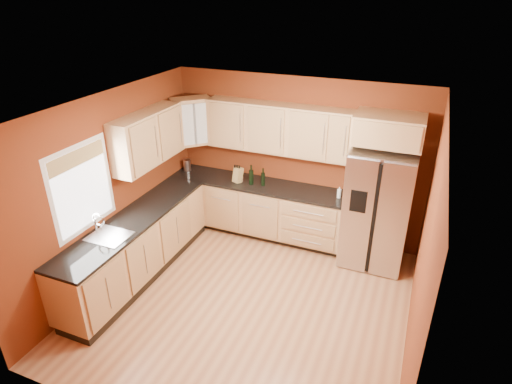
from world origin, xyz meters
TOP-DOWN VIEW (x-y plane):
  - floor at (0.00, 0.00)m, footprint 4.00×4.00m
  - ceiling at (0.00, 0.00)m, footprint 4.00×4.00m
  - wall_back at (0.00, 2.00)m, footprint 4.00×0.04m
  - wall_front at (0.00, -2.00)m, footprint 4.00×0.04m
  - wall_left at (-2.00, 0.00)m, footprint 0.04×4.00m
  - wall_right at (2.00, 0.00)m, footprint 0.04×4.00m
  - base_cabinets_back at (-0.55, 1.70)m, footprint 2.90×0.60m
  - base_cabinets_left at (-1.70, 0.00)m, footprint 0.60×2.80m
  - countertop_back at (-0.55, 1.69)m, footprint 2.90×0.62m
  - countertop_left at (-1.69, 0.00)m, footprint 0.62×2.80m
  - upper_cabinets_back at (-0.25, 1.83)m, footprint 2.30×0.33m
  - upper_cabinets_left at (-1.83, 0.72)m, footprint 0.33×1.35m
  - corner_upper_cabinet at (-1.67, 1.67)m, footprint 0.67×0.67m
  - over_fridge_cabinet at (1.35, 1.70)m, footprint 0.92×0.60m
  - refrigerator at (1.35, 1.62)m, footprint 0.90×0.75m
  - window at (-1.98, -0.50)m, footprint 0.03×0.90m
  - sink_faucet at (-1.69, -0.50)m, footprint 0.50×0.42m
  - canister_left at (-1.85, 1.72)m, footprint 0.15×0.15m
  - canister_right at (-0.84, 1.66)m, footprint 0.14×0.14m
  - wine_bottle_a at (-0.44, 1.66)m, footprint 0.07×0.07m
  - wine_bottle_b at (-0.63, 1.63)m, footprint 0.09×0.09m
  - knife_block at (-0.86, 1.62)m, footprint 0.16×0.15m
  - soap_dispenser at (0.77, 1.68)m, footprint 0.06×0.06m

SIDE VIEW (x-z plane):
  - floor at x=0.00m, z-range 0.00..0.00m
  - base_cabinets_back at x=-0.55m, z-range 0.00..0.88m
  - base_cabinets_left at x=-1.70m, z-range 0.00..0.88m
  - refrigerator at x=1.35m, z-range 0.00..1.78m
  - countertop_back at x=-0.55m, z-range 0.88..0.92m
  - countertop_left at x=-1.69m, z-range 0.88..0.92m
  - soap_dispenser at x=0.77m, z-range 0.92..1.09m
  - canister_right at x=-0.84m, z-range 0.92..1.09m
  - canister_left at x=-1.85m, z-range 0.92..1.12m
  - knife_block at x=-0.86m, z-range 0.92..1.17m
  - wine_bottle_a at x=-0.44m, z-range 0.92..1.21m
  - sink_faucet at x=-1.69m, z-range 0.92..1.22m
  - wine_bottle_b at x=-0.63m, z-range 0.92..1.25m
  - wall_back at x=0.00m, z-range 0.00..2.60m
  - wall_front at x=0.00m, z-range 0.00..2.60m
  - wall_left at x=-2.00m, z-range 0.00..2.60m
  - wall_right at x=2.00m, z-range 0.00..2.60m
  - window at x=-1.98m, z-range 1.05..2.05m
  - upper_cabinets_back at x=-0.25m, z-range 1.45..2.20m
  - upper_cabinets_left at x=-1.83m, z-range 1.45..2.20m
  - corner_upper_cabinet at x=-1.67m, z-range 1.45..2.20m
  - over_fridge_cabinet at x=1.35m, z-range 1.85..2.25m
  - ceiling at x=0.00m, z-range 2.60..2.60m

